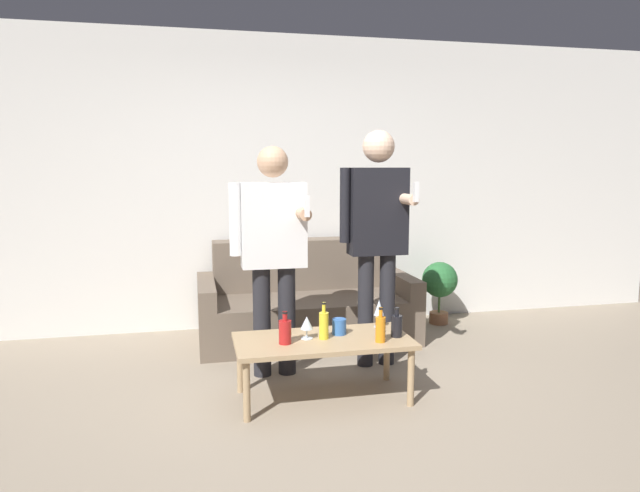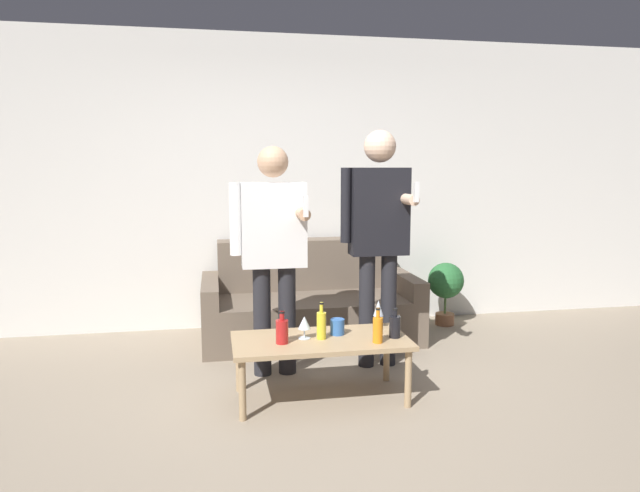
{
  "view_description": "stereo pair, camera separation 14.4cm",
  "coord_description": "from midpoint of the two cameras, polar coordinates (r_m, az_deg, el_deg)",
  "views": [
    {
      "loc": [
        -0.84,
        -3.02,
        1.51
      ],
      "look_at": [
        0.03,
        0.88,
        0.95
      ],
      "focal_mm": 32.0,
      "sensor_mm": 36.0,
      "label": 1
    },
    {
      "loc": [
        -0.7,
        -3.04,
        1.51
      ],
      "look_at": [
        0.03,
        0.88,
        0.95
      ],
      "focal_mm": 32.0,
      "sensor_mm": 36.0,
      "label": 2
    }
  ],
  "objects": [
    {
      "name": "couch",
      "position": [
        5.08,
        -2.34,
        -5.85
      ],
      "size": [
        1.85,
        0.91,
        0.84
      ],
      "color": "#6B5B4C",
      "rests_on": "ground_plane"
    },
    {
      "name": "wine_glass_near",
      "position": [
        3.96,
        4.88,
        -6.25
      ],
      "size": [
        0.07,
        0.07,
        0.19
      ],
      "color": "silver",
      "rests_on": "coffee_table"
    },
    {
      "name": "potted_plant",
      "position": [
        5.58,
        11.16,
        -3.63
      ],
      "size": [
        0.34,
        0.34,
        0.6
      ],
      "color": "#936042",
      "rests_on": "ground_plane"
    },
    {
      "name": "bottle_green",
      "position": [
        3.7,
        -0.75,
        -7.86
      ],
      "size": [
        0.06,
        0.06,
        0.24
      ],
      "color": "yellow",
      "rests_on": "coffee_table"
    },
    {
      "name": "wall_back",
      "position": [
        5.39,
        -4.48,
        6.27
      ],
      "size": [
        8.0,
        0.06,
        2.7
      ],
      "color": "silver",
      "rests_on": "ground_plane"
    },
    {
      "name": "cup_on_table",
      "position": [
        3.8,
        0.83,
        -8.06
      ],
      "size": [
        0.09,
        0.09,
        0.1
      ],
      "color": "#3366B2",
      "rests_on": "coffee_table"
    },
    {
      "name": "bottle_orange",
      "position": [
        3.77,
        6.58,
        -7.87
      ],
      "size": [
        0.07,
        0.07,
        0.2
      ],
      "color": "black",
      "rests_on": "coffee_table"
    },
    {
      "name": "ground_plane",
      "position": [
        3.47,
        1.49,
        -17.79
      ],
      "size": [
        16.0,
        16.0,
        0.0
      ],
      "primitive_type": "plane",
      "color": "gray"
    },
    {
      "name": "bottle_dark",
      "position": [
        3.65,
        4.93,
        -8.21
      ],
      "size": [
        0.06,
        0.06,
        0.22
      ],
      "color": "orange",
      "rests_on": "coffee_table"
    },
    {
      "name": "coffee_table",
      "position": [
        3.74,
        -0.82,
        -9.86
      ],
      "size": [
        1.14,
        0.56,
        0.41
      ],
      "color": "tan",
      "rests_on": "ground_plane"
    },
    {
      "name": "person_standing_left",
      "position": [
        4.06,
        -5.76,
        0.2
      ],
      "size": [
        0.54,
        0.43,
        1.65
      ],
      "color": "#232328",
      "rests_on": "ground_plane"
    },
    {
      "name": "person_standing_right",
      "position": [
        4.25,
        4.75,
        1.79
      ],
      "size": [
        0.5,
        0.45,
        1.77
      ],
      "color": "#232328",
      "rests_on": "ground_plane"
    },
    {
      "name": "bottle_yellow",
      "position": [
        3.61,
        -4.67,
        -8.48
      ],
      "size": [
        0.08,
        0.08,
        0.21
      ],
      "color": "#B21E1E",
      "rests_on": "coffee_table"
    },
    {
      "name": "wine_glass_far",
      "position": [
        3.7,
        -2.47,
        -7.76
      ],
      "size": [
        0.08,
        0.08,
        0.15
      ],
      "color": "silver",
      "rests_on": "coffee_table"
    }
  ]
}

